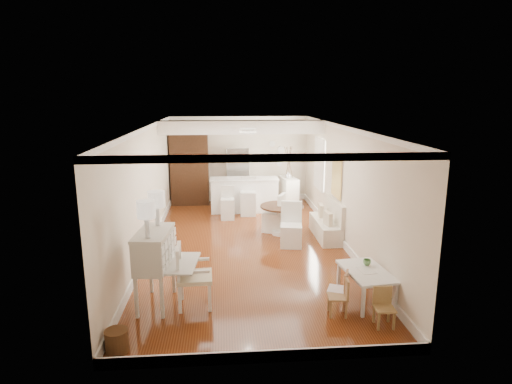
{
  "coord_description": "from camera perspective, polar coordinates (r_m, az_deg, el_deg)",
  "views": [
    {
      "loc": [
        -0.55,
        -9.51,
        3.49
      ],
      "look_at": [
        0.23,
        0.3,
        1.24
      ],
      "focal_mm": 30.0,
      "sensor_mm": 36.0,
      "label": 1
    }
  ],
  "objects": [
    {
      "name": "kids_chair_a",
      "position": [
        7.19,
        10.84,
        -13.49
      ],
      "size": [
        0.34,
        0.34,
        0.64
      ],
      "primitive_type": "cube",
      "rotation": [
        0.0,
        0.0,
        -1.68
      ],
      "color": "olive",
      "rests_on": "ground"
    },
    {
      "name": "fridge",
      "position": [
        13.93,
        -0.98,
        2.17
      ],
      "size": [
        0.75,
        0.65,
        1.8
      ],
      "primitive_type": "imported",
      "color": "silver",
      "rests_on": "ground"
    },
    {
      "name": "bar_stool_left",
      "position": [
        12.18,
        -3.82,
        -1.47
      ],
      "size": [
        0.39,
        0.39,
        0.95
      ],
      "primitive_type": "cube",
      "rotation": [
        0.0,
        0.0,
        -0.03
      ],
      "color": "silver",
      "rests_on": "ground"
    },
    {
      "name": "pantry_cabinet",
      "position": [
        13.93,
        -8.83,
        3.06
      ],
      "size": [
        1.2,
        0.6,
        2.3
      ],
      "primitive_type": "cube",
      "color": "#381E11",
      "rests_on": "ground"
    },
    {
      "name": "dining_table",
      "position": [
        10.91,
        3.45,
        -3.72
      ],
      "size": [
        1.41,
        1.41,
        0.75
      ],
      "primitive_type": "cylinder",
      "rotation": [
        0.0,
        0.0,
        0.35
      ],
      "color": "#412415",
      "rests_on": "ground"
    },
    {
      "name": "pencil_cup",
      "position": [
        7.83,
        14.58,
        -9.07
      ],
      "size": [
        0.16,
        0.16,
        0.11
      ],
      "primitive_type": "imported",
      "rotation": [
        0.0,
        0.0,
        0.24
      ],
      "color": "#5F9A5A",
      "rests_on": "kids_table"
    },
    {
      "name": "slip_chair_near",
      "position": [
        10.04,
        4.72,
        -4.38
      ],
      "size": [
        0.57,
        0.59,
        1.04
      ],
      "primitive_type": "cube",
      "rotation": [
        0.0,
        0.0,
        -0.16
      ],
      "color": "white",
      "rests_on": "ground"
    },
    {
      "name": "kids_chair_c",
      "position": [
        7.04,
        16.75,
        -14.56
      ],
      "size": [
        0.31,
        0.31,
        0.62
      ],
      "primitive_type": "cube",
      "rotation": [
        0.0,
        0.0,
        -0.04
      ],
      "color": "olive",
      "rests_on": "ground"
    },
    {
      "name": "slip_chair_far",
      "position": [
        11.08,
        2.41,
        -2.76
      ],
      "size": [
        0.66,
        0.65,
        1.01
      ],
      "primitive_type": "cube",
      "rotation": [
        0.0,
        0.0,
        -2.03
      ],
      "color": "white",
      "rests_on": "ground"
    },
    {
      "name": "gustavian_armchair",
      "position": [
        7.34,
        -8.18,
        -10.99
      ],
      "size": [
        0.64,
        0.64,
        1.07
      ],
      "primitive_type": "cube",
      "rotation": [
        0.0,
        0.0,
        1.61
      ],
      "color": "white",
      "rests_on": "ground"
    },
    {
      "name": "sideboard",
      "position": [
        13.7,
        4.32,
        0.05
      ],
      "size": [
        0.56,
        1.01,
        0.91
      ],
      "primitive_type": "cube",
      "rotation": [
        0.0,
        0.0,
        0.15
      ],
      "color": "white",
      "rests_on": "ground"
    },
    {
      "name": "wicker_basket",
      "position": [
        6.55,
        -18.08,
        -18.35
      ],
      "size": [
        0.37,
        0.37,
        0.32
      ],
      "primitive_type": "cylinder",
      "rotation": [
        0.0,
        0.0,
        0.18
      ],
      "color": "#503119",
      "rests_on": "ground"
    },
    {
      "name": "kids_table",
      "position": [
        7.75,
        14.4,
        -12.01
      ],
      "size": [
        0.81,
        1.2,
        0.56
      ],
      "primitive_type": "cube",
      "rotation": [
        0.0,
        0.0,
        0.12
      ],
      "color": "white",
      "rests_on": "ground"
    },
    {
      "name": "secretary_bureau",
      "position": [
        7.45,
        -13.3,
        -9.87
      ],
      "size": [
        1.11,
        1.13,
        1.31
      ],
      "primitive_type": "cube",
      "rotation": [
        0.0,
        0.0,
        -0.09
      ],
      "color": "beige",
      "rests_on": "ground"
    },
    {
      "name": "room",
      "position": [
        9.97,
        -1.13,
        4.18
      ],
      "size": [
        9.0,
        9.04,
        2.82
      ],
      "color": "brown",
      "rests_on": "ground"
    },
    {
      "name": "banquette",
      "position": [
        10.75,
        9.3,
        -3.49
      ],
      "size": [
        0.52,
        1.6,
        0.98
      ],
      "primitive_type": "cube",
      "color": "silver",
      "rests_on": "ground"
    },
    {
      "name": "breakfast_counter",
      "position": [
        12.97,
        -1.57,
        -0.38
      ],
      "size": [
        2.05,
        0.65,
        1.03
      ],
      "primitive_type": "cube",
      "color": "white",
      "rests_on": "ground"
    },
    {
      "name": "bar_stool_right",
      "position": [
        12.55,
        -1.03,
        -0.59
      ],
      "size": [
        0.48,
        0.48,
        1.13
      ],
      "primitive_type": "cube",
      "rotation": [
        0.0,
        0.0,
        -0.07
      ],
      "color": "silver",
      "rests_on": "ground"
    },
    {
      "name": "branch_vase",
      "position": [
        13.57,
        4.31,
        2.31
      ],
      "size": [
        0.19,
        0.19,
        0.19
      ],
      "primitive_type": "imported",
      "rotation": [
        0.0,
        0.0,
        -0.05
      ],
      "color": "silver",
      "rests_on": "sideboard"
    },
    {
      "name": "kids_chair_b",
      "position": [
        7.43,
        10.82,
        -12.58
      ],
      "size": [
        0.41,
        0.41,
        0.65
      ],
      "primitive_type": "cube",
      "rotation": [
        0.0,
        0.0,
        -1.97
      ],
      "color": "#B07750",
      "rests_on": "ground"
    }
  ]
}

